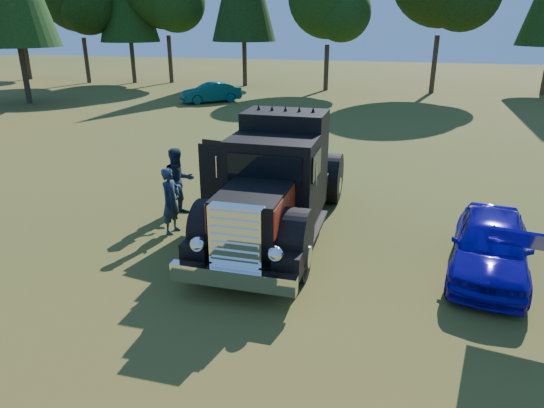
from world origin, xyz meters
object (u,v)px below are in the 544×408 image
Objects in this scene: hotrod_coupe at (491,245)px; spectator_near at (171,201)px; distant_teal_car at (211,93)px; diamond_t_truck at (276,187)px; spectator_far at (178,182)px.

hotrod_coupe is 7.52m from spectator_near.
hotrod_coupe is 2.49× the size of spectator_near.
spectator_near is 21.46m from distant_teal_car.
distant_teal_car is (-7.01, 20.28, -0.21)m from spectator_near.
hotrod_coupe is 25.14m from distant_teal_car.
spectator_near is at bearing -20.45° from distant_teal_car.
diamond_t_truck is at bearing -13.55° from distant_teal_car.
spectator_far is (-2.96, 0.66, -0.33)m from diamond_t_truck.
spectator_far is at bearing 169.62° from hotrod_coupe.
hotrod_coupe is 1.08× the size of distant_teal_car.
distant_teal_car is at bearing 27.47° from spectator_near.
hotrod_coupe is 8.00m from spectator_far.
spectator_far is 20.21m from distant_teal_car.
diamond_t_truck reaches higher than distant_teal_car.
diamond_t_truck reaches higher than spectator_near.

